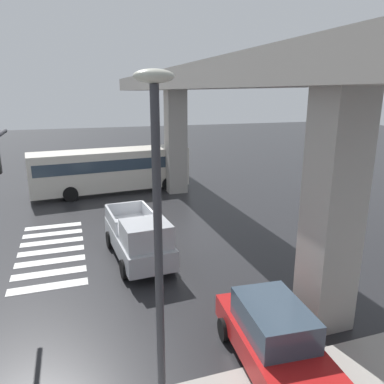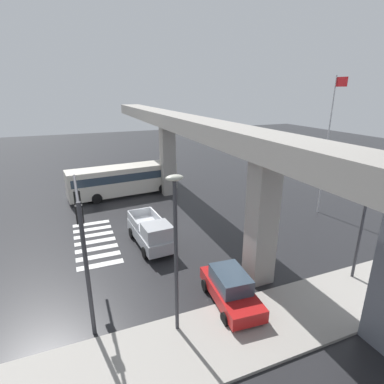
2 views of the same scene
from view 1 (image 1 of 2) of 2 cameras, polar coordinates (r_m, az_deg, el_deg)
name	(u,v)px [view 1 (image 1 of 2)]	position (r m, az deg, el deg)	size (l,w,h in m)	color
ground_plane	(154,239)	(18.16, -5.91, -7.16)	(120.00, 120.00, 0.00)	#232326
crosswalk_stripes	(51,251)	(17.86, -20.82, -8.50)	(7.15, 2.80, 0.01)	silver
elevated_overpass	(223,87)	(17.86, 4.80, 15.77)	(52.30, 2.50, 8.22)	#9E9991
pickup_truck	(139,239)	(15.61, -8.12, -7.14)	(5.21, 2.34, 2.08)	#A8AAAF
city_bus	(111,168)	(26.55, -12.28, 3.62)	(3.58, 10.99, 2.99)	beige
sedan_red	(274,337)	(10.31, 12.45, -20.93)	(4.42, 2.22, 1.72)	red
street_lamp_near_corner	(158,223)	(6.82, -5.30, -4.70)	(0.44, 0.70, 7.24)	#38383D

